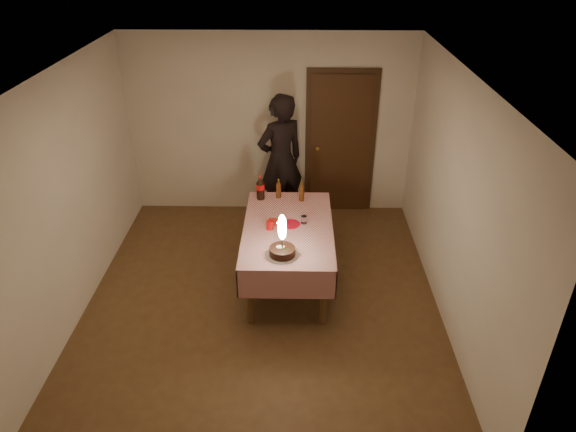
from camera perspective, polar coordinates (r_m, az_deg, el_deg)
The scene contains 12 objects.
ground at distance 6.02m, azimuth -2.83°, elevation -9.34°, with size 4.00×4.50×0.01m, color brown.
room_shell at distance 5.21m, azimuth -2.85°, elevation 5.45°, with size 4.04×4.54×2.62m.
dining_table at distance 5.92m, azimuth 0.01°, elevation -2.05°, with size 1.02×1.72×0.78m.
birthday_cake at distance 5.31m, azimuth -0.64°, elevation -3.28°, with size 0.34×0.34×0.48m.
red_plate at distance 5.90m, azimuth 0.30°, elevation -0.90°, with size 0.22×0.22×0.01m, color #B80C21.
red_cup at distance 5.80m, azimuth -2.04°, elevation -1.01°, with size 0.08×0.08×0.10m, color #B90C0D.
clear_cup at distance 5.91m, azimuth 1.78°, elevation -0.40°, with size 0.07×0.07×0.09m, color white.
napkin_stack at distance 5.93m, azimuth -1.45°, elevation -0.67°, with size 0.15×0.15×0.02m, color #A71D13.
cola_bottle at distance 6.40m, azimuth -3.08°, elevation 3.15°, with size 0.10×0.10×0.32m.
amber_bottle_left at distance 6.44m, azimuth -1.05°, elevation 3.03°, with size 0.06×0.06×0.25m.
amber_bottle_right at distance 6.36m, azimuth 1.52°, elevation 2.68°, with size 0.06×0.06×0.25m.
photographer at distance 7.11m, azimuth -0.83°, elevation 6.16°, with size 0.82×0.74×1.89m.
Camera 1 is at (0.38, -4.66, 3.80)m, focal length 32.00 mm.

